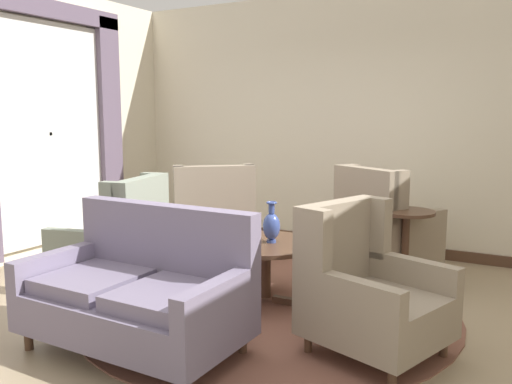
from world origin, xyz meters
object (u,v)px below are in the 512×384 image
(armchair_foreground_right, at_px, (213,223))
(armchair_beside_settee, at_px, (367,291))
(coffee_table, at_px, (265,253))
(side_table, at_px, (405,242))
(armchair_near_window, at_px, (118,240))
(porcelain_vase, at_px, (271,226))
(armchair_near_sideboard, at_px, (382,230))
(settee, at_px, (140,293))

(armchair_foreground_right, relative_size, armchair_beside_settee, 1.13)
(coffee_table, relative_size, side_table, 1.23)
(coffee_table, distance_m, armchair_near_window, 1.48)
(coffee_table, bearing_deg, armchair_foreground_right, 143.57)
(side_table, bearing_deg, porcelain_vase, -133.91)
(armchair_near_window, relative_size, armchair_near_sideboard, 0.94)
(armchair_near_sideboard, bearing_deg, armchair_near_window, 65.87)
(settee, distance_m, armchair_foreground_right, 2.15)
(coffee_table, height_order, settee, settee)
(armchair_near_sideboard, distance_m, armchair_beside_settee, 1.86)
(coffee_table, height_order, porcelain_vase, porcelain_vase)
(porcelain_vase, xyz_separation_m, armchair_near_sideboard, (0.60, 1.28, -0.22))
(coffee_table, relative_size, armchair_beside_settee, 0.89)
(armchair_near_window, xyz_separation_m, armchair_near_sideboard, (2.11, 1.53, 0.03))
(coffee_table, distance_m, armchair_near_sideboard, 1.45)
(settee, distance_m, armchair_near_sideboard, 2.71)
(armchair_near_sideboard, bearing_deg, armchair_foreground_right, 46.33)
(coffee_table, height_order, armchair_near_sideboard, armchair_near_sideboard)
(armchair_foreground_right, bearing_deg, side_table, 144.12)
(coffee_table, relative_size, armchair_foreground_right, 0.79)
(armchair_near_window, height_order, side_table, armchair_near_window)
(porcelain_vase, xyz_separation_m, settee, (-0.37, -1.25, -0.28))
(porcelain_vase, distance_m, armchair_near_sideboard, 1.43)
(armchair_foreground_right, relative_size, armchair_near_window, 1.11)
(armchair_near_window, bearing_deg, armchair_near_sideboard, 112.93)
(armchair_foreground_right, height_order, side_table, armchair_foreground_right)
(coffee_table, height_order, side_table, side_table)
(armchair_foreground_right, bearing_deg, porcelain_vase, 104.56)
(settee, bearing_deg, armchair_near_window, 139.59)
(porcelain_vase, height_order, armchair_near_sideboard, armchair_near_sideboard)
(armchair_near_window, bearing_deg, side_table, 103.33)
(armchair_foreground_right, bearing_deg, coffee_table, 102.75)
(porcelain_vase, xyz_separation_m, side_table, (0.91, 0.95, -0.24))
(armchair_near_sideboard, relative_size, side_table, 1.49)
(coffee_table, bearing_deg, armchair_beside_settee, -26.31)
(porcelain_vase, relative_size, armchair_beside_settee, 0.34)
(porcelain_vase, bearing_deg, armchair_beside_settee, -28.12)
(coffee_table, relative_size, porcelain_vase, 2.59)
(porcelain_vase, bearing_deg, armchair_foreground_right, 145.38)
(coffee_table, height_order, armchair_beside_settee, armchair_beside_settee)
(coffee_table, xyz_separation_m, armchair_foreground_right, (-1.06, 0.79, 0.01))
(armchair_near_sideboard, height_order, armchair_beside_settee, armchair_near_sideboard)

